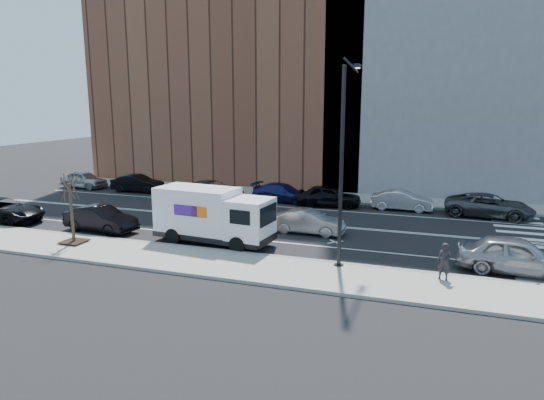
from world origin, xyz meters
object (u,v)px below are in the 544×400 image
Objects in this scene: far_parked_a at (84,180)px; pedestrian at (444,261)px; fedex_van at (213,215)px; far_parked_b at (138,183)px; driving_sedan at (308,222)px; near_parked_front at (516,255)px.

pedestrian is (29.92, -13.83, 0.19)m from far_parked_a.
fedex_van is 21.66m from far_parked_a.
far_parked_b is 27.91m from pedestrian.
pedestrian reaches higher than far_parked_a.
pedestrian is (7.36, -5.69, 0.25)m from driving_sedan.
driving_sedan is (22.56, -8.14, -0.06)m from far_parked_a.
fedex_van is 1.36× the size of near_parked_front.
fedex_van reaches higher than driving_sedan.
near_parked_front is (27.32, -11.48, 0.11)m from far_parked_b.
fedex_van is at bearing 129.93° from driving_sedan.
far_parked_b is (5.62, -0.12, -0.02)m from far_parked_a.
near_parked_front is (10.38, -3.46, 0.15)m from driving_sedan.
pedestrian is (11.72, -2.14, -0.62)m from fedex_van.
far_parked_b is at bearing 142.99° from fedex_van.
pedestrian reaches higher than driving_sedan.
pedestrian is at bearing -122.41° from far_parked_b.
pedestrian is at bearing -108.59° from far_parked_a.
pedestrian is at bearing -126.99° from driving_sedan.
near_parked_front is 3.12× the size of pedestrian.
fedex_van is 11.93m from pedestrian.
far_parked_a is at bearing 70.85° from driving_sedan.
far_parked_a reaches higher than far_parked_b.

